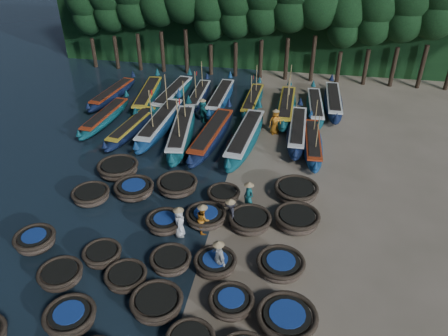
% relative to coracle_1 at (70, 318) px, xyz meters
% --- Properties ---
extents(ground, '(120.00, 120.00, 0.00)m').
position_rel_coracle_1_xyz_m(ground, '(4.17, 8.46, -0.45)').
color(ground, gray).
rests_on(ground, ground).
extents(foliage_wall, '(40.00, 3.00, 10.00)m').
position_rel_coracle_1_xyz_m(foliage_wall, '(4.17, 31.96, 4.55)').
color(foliage_wall, black).
rests_on(foliage_wall, ground).
extents(coracle_1, '(2.08, 2.08, 0.78)m').
position_rel_coracle_1_xyz_m(coracle_1, '(0.00, 0.00, 0.00)').
color(coracle_1, brown).
rests_on(coracle_1, ground).
extents(coracle_5, '(1.98, 1.98, 0.69)m').
position_rel_coracle_1_xyz_m(coracle_5, '(-1.50, 2.06, -0.06)').
color(coracle_5, brown).
rests_on(coracle_5, ground).
extents(coracle_6, '(2.24, 2.24, 0.68)m').
position_rel_coracle_1_xyz_m(coracle_6, '(1.34, 2.46, -0.07)').
color(coracle_6, brown).
rests_on(coracle_6, ground).
extents(coracle_7, '(2.18, 2.18, 0.76)m').
position_rel_coracle_1_xyz_m(coracle_7, '(3.10, 1.29, -0.02)').
color(coracle_7, brown).
rests_on(coracle_7, ground).
extents(coracle_8, '(2.23, 2.23, 0.75)m').
position_rel_coracle_1_xyz_m(coracle_8, '(6.05, 1.87, -0.02)').
color(coracle_8, brown).
rests_on(coracle_8, ground).
extents(coracle_9, '(2.52, 2.52, 0.84)m').
position_rel_coracle_1_xyz_m(coracle_9, '(8.31, 1.41, 0.03)').
color(coracle_9, brown).
rests_on(coracle_9, ground).
extents(coracle_10, '(2.11, 2.11, 0.78)m').
position_rel_coracle_1_xyz_m(coracle_10, '(-3.75, 3.84, 0.00)').
color(coracle_10, brown).
rests_on(coracle_10, ground).
extents(coracle_11, '(2.15, 2.15, 0.71)m').
position_rel_coracle_1_xyz_m(coracle_11, '(-0.23, 3.55, -0.05)').
color(coracle_11, brown).
rests_on(coracle_11, ground).
extents(coracle_12, '(2.31, 2.31, 0.74)m').
position_rel_coracle_1_xyz_m(coracle_12, '(2.97, 3.72, -0.03)').
color(coracle_12, brown).
rests_on(coracle_12, ground).
extents(coracle_13, '(2.36, 2.36, 0.70)m').
position_rel_coracle_1_xyz_m(coracle_13, '(4.98, 3.95, -0.05)').
color(coracle_13, brown).
rests_on(coracle_13, ground).
extents(coracle_14, '(2.54, 2.54, 0.72)m').
position_rel_coracle_1_xyz_m(coracle_14, '(7.87, 4.35, -0.04)').
color(coracle_14, brown).
rests_on(coracle_14, ground).
extents(coracle_15, '(2.19, 2.19, 0.71)m').
position_rel_coracle_1_xyz_m(coracle_15, '(-2.77, 7.82, -0.05)').
color(coracle_15, brown).
rests_on(coracle_15, ground).
extents(coracle_16, '(2.20, 2.20, 0.76)m').
position_rel_coracle_1_xyz_m(coracle_16, '(1.94, 6.25, -0.01)').
color(coracle_16, brown).
rests_on(coracle_16, ground).
extents(coracle_17, '(2.39, 2.39, 0.69)m').
position_rel_coracle_1_xyz_m(coracle_17, '(3.85, 7.12, -0.05)').
color(coracle_17, brown).
rests_on(coracle_17, ground).
extents(coracle_18, '(2.21, 2.21, 0.76)m').
position_rel_coracle_1_xyz_m(coracle_18, '(6.12, 7.17, -0.02)').
color(coracle_18, brown).
rests_on(coracle_18, ground).
extents(coracle_19, '(2.51, 2.51, 0.83)m').
position_rel_coracle_1_xyz_m(coracle_19, '(8.45, 7.66, 0.02)').
color(coracle_19, brown).
rests_on(coracle_19, ground).
extents(coracle_20, '(2.47, 2.47, 0.82)m').
position_rel_coracle_1_xyz_m(coracle_20, '(-2.29, 10.59, 0.02)').
color(coracle_20, brown).
rests_on(coracle_20, ground).
extents(coracle_21, '(2.65, 2.65, 0.74)m').
position_rel_coracle_1_xyz_m(coracle_21, '(-0.62, 8.77, -0.02)').
color(coracle_21, brown).
rests_on(coracle_21, ground).
extents(coracle_22, '(2.86, 2.86, 0.77)m').
position_rel_coracle_1_xyz_m(coracle_22, '(1.66, 9.56, -0.01)').
color(coracle_22, brown).
rests_on(coracle_22, ground).
extents(coracle_23, '(1.92, 1.92, 0.71)m').
position_rel_coracle_1_xyz_m(coracle_23, '(4.40, 9.13, -0.04)').
color(coracle_23, brown).
rests_on(coracle_23, ground).
extents(coracle_24, '(2.71, 2.71, 0.81)m').
position_rel_coracle_1_xyz_m(coracle_24, '(8.31, 10.17, 0.01)').
color(coracle_24, brown).
rests_on(coracle_24, ground).
extents(long_boat_1, '(1.97, 7.35, 1.30)m').
position_rel_coracle_1_xyz_m(long_boat_1, '(-5.88, 17.04, 0.04)').
color(long_boat_1, '#0E4754').
rests_on(long_boat_1, ground).
extents(long_boat_2, '(2.35, 7.31, 1.30)m').
position_rel_coracle_1_xyz_m(long_boat_2, '(-3.36, 15.87, 0.04)').
color(long_boat_2, '#0F1538').
rests_on(long_boat_2, ground).
extents(long_boat_3, '(2.03, 8.93, 3.80)m').
position_rel_coracle_1_xyz_m(long_boat_3, '(-1.53, 16.59, 0.15)').
color(long_boat_3, navy).
rests_on(long_boat_3, ground).
extents(long_boat_4, '(2.68, 8.94, 3.83)m').
position_rel_coracle_1_xyz_m(long_boat_4, '(0.29, 15.52, 0.15)').
color(long_boat_4, '#0E4754').
rests_on(long_boat_4, ground).
extents(long_boat_5, '(2.50, 8.79, 1.56)m').
position_rel_coracle_1_xyz_m(long_boat_5, '(2.40, 15.54, 0.14)').
color(long_boat_5, '#0F1538').
rests_on(long_boat_5, ground).
extents(long_boat_6, '(2.46, 9.13, 1.61)m').
position_rel_coracle_1_xyz_m(long_boat_6, '(4.70, 15.59, 0.16)').
color(long_boat_6, '#0E4754').
rests_on(long_boat_6, ground).
extents(long_boat_7, '(1.46, 8.11, 1.43)m').
position_rel_coracle_1_xyz_m(long_boat_7, '(8.09, 17.32, 0.09)').
color(long_boat_7, '#0F1538').
rests_on(long_boat_7, ground).
extents(long_boat_8, '(1.66, 7.38, 3.14)m').
position_rel_coracle_1_xyz_m(long_boat_8, '(9.14, 15.81, 0.05)').
color(long_boat_8, navy).
rests_on(long_boat_8, ground).
extents(long_boat_9, '(2.29, 7.35, 1.30)m').
position_rel_coracle_1_xyz_m(long_boat_9, '(-7.04, 21.26, 0.04)').
color(long_boat_9, '#0F1538').
rests_on(long_boat_9, ground).
extents(long_boat_10, '(2.37, 8.40, 1.49)m').
position_rel_coracle_1_xyz_m(long_boat_10, '(-4.04, 21.26, 0.11)').
color(long_boat_10, '#0E4754').
rests_on(long_boat_10, ground).
extents(long_boat_11, '(2.34, 8.40, 1.49)m').
position_rel_coracle_1_xyz_m(long_boat_11, '(-2.13, 21.84, 0.11)').
color(long_boat_11, '#0E4754').
rests_on(long_boat_11, ground).
extents(long_boat_12, '(1.35, 7.26, 3.08)m').
position_rel_coracle_1_xyz_m(long_boat_12, '(-0.02, 22.04, 0.04)').
color(long_boat_12, '#0F1538').
rests_on(long_boat_12, ground).
extents(long_boat_13, '(1.68, 8.10, 1.43)m').
position_rel_coracle_1_xyz_m(long_boat_13, '(1.80, 21.97, 0.09)').
color(long_boat_13, navy).
rests_on(long_boat_13, ground).
extents(long_boat_14, '(1.60, 7.26, 3.09)m').
position_rel_coracle_1_xyz_m(long_boat_14, '(4.38, 21.93, 0.04)').
color(long_boat_14, '#0E4754').
rests_on(long_boat_14, ground).
extents(long_boat_15, '(1.47, 8.28, 3.51)m').
position_rel_coracle_1_xyz_m(long_boat_15, '(7.09, 21.08, 0.11)').
color(long_boat_15, '#0E4754').
rests_on(long_boat_15, ground).
extents(long_boat_16, '(1.78, 7.57, 1.33)m').
position_rel_coracle_1_xyz_m(long_boat_16, '(9.28, 21.62, 0.06)').
color(long_boat_16, '#0E4754').
rests_on(long_boat_16, ground).
extents(long_boat_17, '(1.57, 8.14, 1.43)m').
position_rel_coracle_1_xyz_m(long_boat_17, '(10.66, 22.87, 0.09)').
color(long_boat_17, '#0F1538').
rests_on(long_boat_17, ground).
extents(fisherman_0, '(0.68, 0.90, 1.85)m').
position_rel_coracle_1_xyz_m(fisherman_0, '(2.79, 5.94, 0.43)').
color(fisherman_0, silver).
rests_on(fisherman_0, ground).
extents(fisherman_1, '(0.76, 0.75, 1.97)m').
position_rel_coracle_1_xyz_m(fisherman_1, '(5.87, 8.48, 0.52)').
color(fisherman_1, '#186768').
rests_on(fisherman_1, ground).
extents(fisherman_2, '(0.85, 0.93, 1.76)m').
position_rel_coracle_1_xyz_m(fisherman_2, '(3.85, 6.47, 0.38)').
color(fisherman_2, '#C6711A').
rests_on(fisherman_2, ground).
extents(fisherman_3, '(0.85, 1.09, 1.69)m').
position_rel_coracle_1_xyz_m(fisherman_3, '(5.10, 7.24, 0.34)').
color(fisherman_3, black).
rests_on(fisherman_3, ground).
extents(fisherman_4, '(0.98, 1.08, 1.97)m').
position_rel_coracle_1_xyz_m(fisherman_4, '(5.17, 3.79, 0.49)').
color(fisherman_4, silver).
rests_on(fisherman_4, ground).
extents(fisherman_5, '(1.36, 1.62, 1.95)m').
position_rel_coracle_1_xyz_m(fisherman_5, '(1.13, 18.59, 0.46)').
color(fisherman_5, '#186768').
rests_on(fisherman_5, ground).
extents(fisherman_6, '(1.02, 0.83, 1.99)m').
position_rel_coracle_1_xyz_m(fisherman_6, '(6.51, 17.67, 0.49)').
color(fisherman_6, '#C6711A').
rests_on(fisherman_6, ground).
extents(tree_0, '(3.68, 3.68, 8.68)m').
position_rel_coracle_1_xyz_m(tree_0, '(-11.83, 28.46, 5.52)').
color(tree_0, black).
rests_on(tree_0, ground).
extents(tree_5, '(3.68, 3.68, 8.68)m').
position_rel_coracle_1_xyz_m(tree_5, '(-0.33, 28.46, 5.52)').
color(tree_5, black).
rests_on(tree_5, ground).
extents(tree_6, '(4.09, 4.09, 9.65)m').
position_rel_coracle_1_xyz_m(tree_6, '(1.97, 28.46, 6.19)').
color(tree_6, black).
rests_on(tree_6, ground).
extents(tree_10, '(3.68, 3.68, 8.68)m').
position_rel_coracle_1_xyz_m(tree_10, '(11.17, 28.46, 5.52)').
color(tree_10, black).
rests_on(tree_10, ground).
extents(tree_11, '(4.09, 4.09, 9.65)m').
position_rel_coracle_1_xyz_m(tree_11, '(13.47, 28.46, 6.19)').
color(tree_11, black).
rests_on(tree_11, ground).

